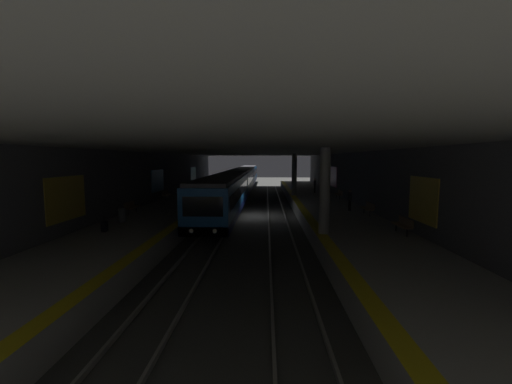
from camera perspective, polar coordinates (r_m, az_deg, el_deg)
ground_plane at (r=28.02m, az=-0.80°, el=-4.37°), size 120.00×120.00×0.00m
track_left at (r=27.99m, az=3.71°, el=-4.23°), size 60.00×1.53×0.16m
track_right at (r=28.19m, az=-5.28°, el=-4.17°), size 60.00×1.53×0.16m
platform_left at (r=28.40m, az=12.54°, el=-3.30°), size 60.00×5.30×1.06m
platform_right at (r=28.97m, az=-13.87°, el=-3.15°), size 60.00×5.30×1.06m
wall_left at (r=28.82m, az=18.32°, el=1.23°), size 60.00×0.56×5.60m
wall_right at (r=29.64m, az=-19.38°, el=1.32°), size 60.00×0.56×5.60m
ceiling_slab at (r=27.58m, az=-0.82°, el=7.57°), size 60.00×19.40×0.40m
pillar_near at (r=17.14m, az=12.18°, el=0.17°), size 0.56×0.56×4.55m
pillar_far at (r=35.08m, az=6.87°, el=3.13°), size 0.56×0.56×4.55m
metro_train at (r=43.99m, az=-2.71°, el=2.02°), size 53.29×2.83×3.49m
bench_left_near at (r=18.64m, az=24.85°, el=-5.23°), size 1.70×0.47×0.86m
bench_left_mid at (r=23.99m, az=19.46°, el=-2.64°), size 1.70×0.47×0.86m
bench_left_far at (r=32.78m, az=14.62°, el=-0.29°), size 1.70×0.47×0.86m
bench_right_near at (r=24.83m, az=-21.47°, el=-2.44°), size 1.70×0.47×0.86m
bench_right_mid at (r=32.48m, az=-15.75°, el=-0.37°), size 1.70×0.47×0.86m
person_waiting_near at (r=25.39m, az=16.44°, el=-1.24°), size 0.60×0.23×1.65m
person_walking_mid at (r=37.88m, az=10.48°, el=1.22°), size 0.60×0.23×1.70m
suitcase_rolling at (r=19.34m, az=-25.49°, el=-5.59°), size 0.33×0.25×0.87m
trash_bin at (r=21.80m, az=-22.83°, el=-3.86°), size 0.44×0.44×0.85m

